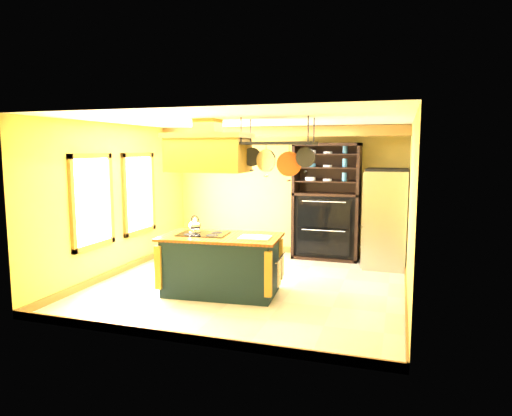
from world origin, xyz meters
The scene contains 15 objects.
floor centered at (0.00, 0.00, 0.00)m, with size 5.00×5.00×0.00m, color beige.
ceiling centered at (0.00, 0.00, 2.70)m, with size 5.00×5.00×0.00m, color white.
wall_back centered at (0.00, 2.50, 1.35)m, with size 5.00×0.02×2.70m, color gold.
wall_front centered at (0.00, -2.50, 1.35)m, with size 5.00×0.02×2.70m, color gold.
wall_left centered at (-2.50, 0.00, 1.35)m, with size 0.02×5.00×2.70m, color gold.
wall_right centered at (2.50, 0.00, 1.35)m, with size 0.02×5.00×2.70m, color gold.
ceiling_beam centered at (0.00, 1.70, 2.59)m, with size 5.00×0.15×0.20m, color olive.
window_near centered at (-2.47, -0.80, 1.40)m, with size 0.06×1.06×1.56m.
window_far centered at (-2.47, 0.60, 1.40)m, with size 0.06×1.06×1.56m.
kitchen_island centered at (-0.28, -0.62, 0.47)m, with size 1.91×1.16×1.11m.
range_hood centered at (-0.48, -0.62, 2.23)m, with size 1.28×0.72×0.80m.
pot_rack centered at (0.63, -0.62, 2.24)m, with size 1.15×0.54×0.85m.
refrigerator centered at (2.08, 1.90, 0.90)m, with size 0.80×0.94×1.85m.
hutch centered at (0.90, 2.24, 0.91)m, with size 1.34×0.61×2.38m.
floor_register centered at (-1.39, -0.39, 0.01)m, with size 0.28×0.12×0.01m, color black.
Camera 1 is at (2.35, -7.07, 2.24)m, focal length 32.00 mm.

